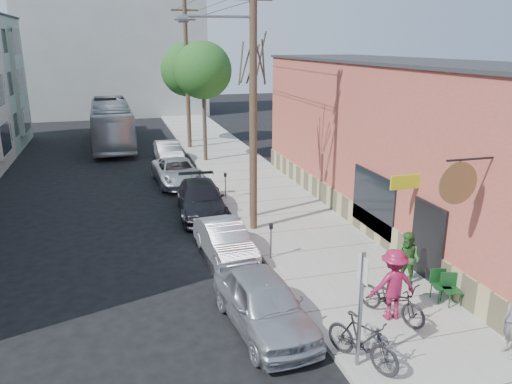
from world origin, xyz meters
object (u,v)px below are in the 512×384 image
object	(u,v)px
patio_chair_a	(441,286)
car_0	(264,303)
parking_meter_far	(225,181)
patron_green	(408,259)
parking_meter_near	(271,235)
parked_bike_a	(362,341)
patio_chair_b	(452,290)
car_3	(177,172)
sign_post	(361,299)
tree_bare	(252,149)
parked_bike_b	(381,341)
bus	(112,123)
car_1	(225,241)
utility_pole_near	(252,95)
tree_leafy_far	(187,70)
cyclist	(393,284)
tree_leafy_mid	(203,71)
car_2	(201,199)
car_4	(168,153)

from	to	relation	value
patio_chair_a	car_0	distance (m)	5.27
parking_meter_far	patron_green	distance (m)	10.72
parking_meter_near	parked_bike_a	world-z (taller)	parking_meter_near
patio_chair_b	car_3	distance (m)	16.39
sign_post	tree_bare	xyz separation A→B (m)	(0.45, 10.64, 1.25)
parking_meter_far	patio_chair_b	bearing A→B (deg)	-71.23
tree_bare	patio_chair_b	distance (m)	9.77
parked_bike_b	car_0	distance (m)	3.13
tree_bare	parked_bike_b	size ratio (longest dim) A/B	3.47
sign_post	bus	world-z (taller)	bus
patio_chair_b	car_1	xyz separation A→B (m)	(-5.40, 5.18, 0.05)
utility_pole_near	parked_bike_a	world-z (taller)	utility_pole_near
tree_leafy_far	car_3	distance (m)	12.34
sign_post	cyclist	distance (m)	2.55
tree_leafy_mid	parked_bike_a	size ratio (longest dim) A/B	3.68
sign_post	utility_pole_near	distance (m)	9.87
parked_bike_a	parked_bike_b	xyz separation A→B (m)	(0.53, 0.06, -0.15)
tree_bare	car_0	size ratio (longest dim) A/B	1.35
parking_meter_far	parked_bike_a	world-z (taller)	parking_meter_far
tree_bare	car_2	xyz separation A→B (m)	(-2.00, 1.22, -2.38)
car_4	parked_bike_a	bearing A→B (deg)	-86.84
tree_bare	patio_chair_b	world-z (taller)	tree_bare
parking_meter_near	utility_pole_near	size ratio (longest dim) A/B	0.12
tree_leafy_far	car_2	size ratio (longest dim) A/B	1.49
sign_post	utility_pole_near	xyz separation A→B (m)	(0.04, 9.20, 3.58)
parking_meter_near	car_2	size ratio (longest dim) A/B	0.26
bus	tree_leafy_mid	bearing A→B (deg)	-53.69
patio_chair_a	car_4	xyz separation A→B (m)	(-5.55, 20.00, 0.09)
parked_bike_b	bus	size ratio (longest dim) A/B	0.15
sign_post	tree_leafy_mid	bearing A→B (deg)	88.81
car_0	car_2	xyz separation A→B (m)	(0.00, 9.55, -0.04)
utility_pole_near	car_1	size ratio (longest dim) A/B	2.57
parking_meter_near	utility_pole_near	world-z (taller)	utility_pole_near
parked_bike_b	car_1	distance (m)	7.26
sign_post	car_1	bearing A→B (deg)	102.48
tree_leafy_far	patron_green	xyz separation A→B (m)	(2.86, -25.02, -4.43)
parking_meter_near	car_1	world-z (taller)	parking_meter_near
tree_leafy_far	car_4	size ratio (longest dim) A/B	1.74
patio_chair_b	car_4	distance (m)	21.07
parking_meter_far	tree_leafy_mid	distance (m)	9.55
utility_pole_near	patron_green	xyz separation A→B (m)	(3.27, -5.92, -4.43)
sign_post	car_1	world-z (taller)	sign_post
car_0	bus	xyz separation A→B (m)	(-3.60, 26.77, 0.88)
patio_chair_b	parked_bike_a	bearing A→B (deg)	-137.13
sign_post	parked_bike_b	size ratio (longest dim) A/B	1.66
sign_post	car_2	xyz separation A→B (m)	(-1.55, 11.86, -1.13)
patio_chair_a	bus	world-z (taller)	bus
tree_leafy_far	cyclist	distance (m)	27.03
tree_bare	car_4	distance (m)	11.94
tree_leafy_far	tree_bare	bearing A→B (deg)	-90.00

